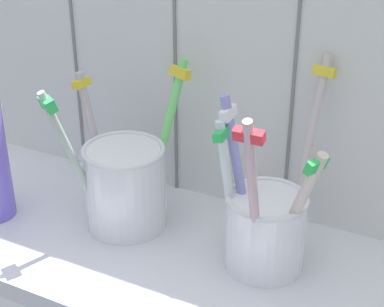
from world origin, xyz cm
name	(u,v)px	position (x,y,z in cm)	size (l,w,h in cm)	color
counter_slab	(182,262)	(0.00, 0.00, 1.00)	(64.00, 22.00, 2.00)	silver
tile_wall_back	(238,14)	(0.00, 12.00, 22.50)	(64.00, 2.20, 45.00)	silver
toothbrush_cup_left	(125,183)	(-7.62, 2.23, 6.78)	(10.93, 14.03, 16.46)	white
toothbrush_cup_right	(266,223)	(7.51, 2.14, 6.54)	(10.44, 15.32, 18.46)	white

